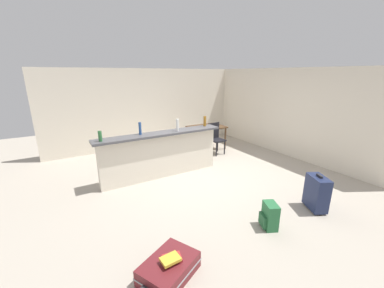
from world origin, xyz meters
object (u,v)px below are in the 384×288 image
suitcase_upright_navy (317,193)px  book_stack (171,259)px  bottle_amber (205,121)px  backpack_green (270,216)px  bottle_white (177,125)px  bottle_blue (140,128)px  suitcase_flat_maroon (169,269)px  dining_table (207,129)px  bottle_green (100,136)px  dining_chair_near_partition (216,137)px

suitcase_upright_navy → book_stack: suitcase_upright_navy is taller
bottle_amber → backpack_green: (-0.59, -2.73, -0.99)m
bottle_white → suitcase_upright_navy: size_ratio=0.42×
bottle_blue → suitcase_flat_maroon: bearing=-103.5°
suitcase_flat_maroon → bottle_blue: bearing=76.5°
bottle_blue → bottle_white: (0.84, -0.14, 0.01)m
bottle_amber → book_stack: bearing=-129.9°
bottle_white → dining_table: 2.21m
dining_table → suitcase_upright_navy: dining_table is taller
bottle_green → bottle_amber: 2.54m
book_stack → suitcase_flat_maroon: bearing=140.0°
suitcase_flat_maroon → backpack_green: backpack_green is taller
bottle_white → dining_chair_near_partition: size_ratio=0.31×
bottle_blue → book_stack: size_ratio=0.98×
dining_table → suitcase_upright_navy: 3.97m
dining_chair_near_partition → bottle_green: bearing=-167.2°
bottle_white → backpack_green: bottle_white is taller
bottle_green → suitcase_flat_maroon: 2.86m
suitcase_upright_navy → bottle_blue: bearing=128.4°
backpack_green → suitcase_upright_navy: size_ratio=0.63×
bottle_white → suitcase_flat_maroon: 3.22m
bottle_blue → bottle_white: 0.85m
backpack_green → book_stack: size_ratio=1.51×
bottle_green → dining_table: bearing=20.5°
dining_table → suitcase_flat_maroon: (-3.21, -3.92, -0.54)m
backpack_green → suitcase_upright_navy: 1.12m
bottle_blue → bottle_green: bearing=-172.6°
bottle_blue → backpack_green: (1.10, -2.73, -1.00)m
bottle_blue → suitcase_upright_navy: 3.66m
dining_chair_near_partition → backpack_green: 3.69m
bottle_blue → bottle_amber: bottle_blue is taller
dining_chair_near_partition → dining_table: bearing=88.7°
bottle_green → dining_table: (3.39, 1.27, -0.52)m
dining_chair_near_partition → bottle_blue: bearing=-165.5°
suitcase_flat_maroon → backpack_green: bearing=1.2°
backpack_green → dining_table: bearing=69.5°
dining_table → backpack_green: (-1.45, -3.88, -0.44)m
suitcase_upright_navy → book_stack: size_ratio=2.42×
dining_table → book_stack: dining_table is taller
bottle_amber → dining_chair_near_partition: bottle_amber is taller
bottle_blue → dining_table: bearing=24.4°
bottle_blue → dining_chair_near_partition: 2.71m
dining_table → bottle_green: bearing=-159.5°
backpack_green → bottle_white: bearing=95.6°
suitcase_upright_navy → book_stack: 2.85m
backpack_green → book_stack: 1.74m
bottle_amber → book_stack: 3.75m
dining_table → dining_chair_near_partition: size_ratio=1.18×
bottle_blue → dining_table: size_ratio=0.25×
dining_table → book_stack: 5.08m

